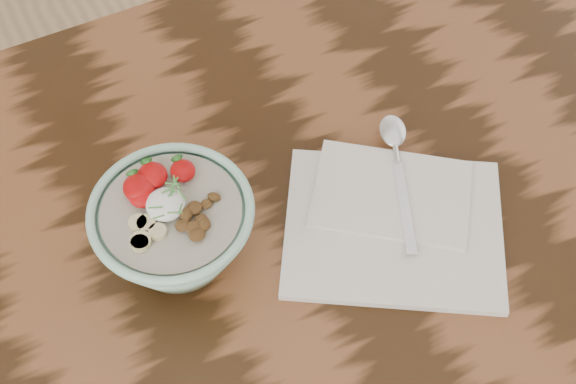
# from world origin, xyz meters

# --- Properties ---
(table) EXTENTS (1.60, 0.90, 0.75)m
(table) POSITION_xyz_m (0.00, 0.00, 0.66)
(table) COLOR black
(table) RESTS_ON ground
(breakfast_bowl) EXTENTS (0.18, 0.18, 0.12)m
(breakfast_bowl) POSITION_xyz_m (-0.17, 0.04, 0.81)
(breakfast_bowl) COLOR #9DD3B9
(breakfast_bowl) RESTS_ON table
(napkin) EXTENTS (0.32, 0.30, 0.02)m
(napkin) POSITION_xyz_m (0.07, -0.03, 0.76)
(napkin) COLOR silver
(napkin) RESTS_ON table
(spoon) EXTENTS (0.10, 0.19, 0.01)m
(spoon) POSITION_xyz_m (0.12, 0.05, 0.77)
(spoon) COLOR silver
(spoon) RESTS_ON napkin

